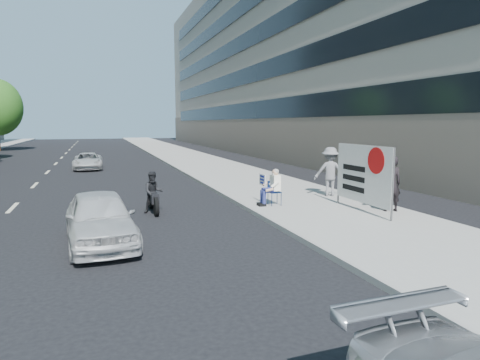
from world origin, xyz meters
name	(u,v)px	position (x,y,z in m)	size (l,w,h in m)	color
ground	(257,254)	(0.00, 0.00, 0.00)	(160.00, 160.00, 0.00)	black
near_sidewalk	(209,166)	(4.00, 20.00, 0.07)	(5.00, 120.00, 0.15)	gray
near_building	(301,56)	(17.00, 32.00, 10.00)	(14.00, 70.00, 20.00)	gray
seated_protester	(271,185)	(2.35, 4.77, 0.87)	(0.83, 1.12, 1.31)	#11244D
jogger	(330,172)	(5.36, 5.88, 1.13)	(1.27, 0.73, 1.96)	slate
pedestrian_woman	(391,184)	(5.70, 2.54, 1.07)	(0.67, 0.44, 1.84)	black
protest_banner	(363,174)	(4.78, 2.80, 1.40)	(0.08, 3.06, 2.20)	#4C4C4C
white_sedan_near	(100,218)	(-3.50, 2.00, 0.68)	(1.61, 3.99, 1.36)	silver
white_sedan_far	(88,161)	(-4.09, 20.96, 0.55)	(1.82, 3.95, 1.10)	beige
motorcycle	(154,194)	(-1.72, 5.51, 0.64)	(0.70, 2.04, 1.42)	black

